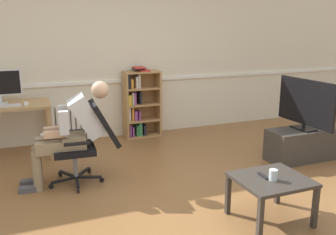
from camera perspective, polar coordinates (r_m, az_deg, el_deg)
The scene contains 14 objects.
ground_plane at distance 3.97m, azimuth 2.62°, elevation -12.87°, with size 18.00×18.00×0.00m, color brown.
back_wall at distance 6.07m, azimuth -7.78°, elevation 9.70°, with size 12.00×0.13×2.70m.
computer_desk at distance 5.50m, azimuth -23.80°, elevation 0.75°, with size 1.16×0.67×0.76m.
keyboard at distance 5.33m, azimuth -23.97°, elevation 1.69°, with size 0.42×0.12×0.02m, color silver.
computer_mouse at distance 5.35m, azimuth -21.11°, elevation 2.05°, with size 0.06×0.10×0.03m, color white.
bookshelf at distance 6.05m, azimuth -4.46°, elevation 2.13°, with size 0.59×0.29×1.16m.
radiator at distance 5.99m, azimuth -14.83°, elevation -0.97°, with size 0.74×0.08×0.58m.
office_chair at distance 4.38m, azimuth -12.27°, elevation -3.26°, with size 0.85×0.62×0.96m.
person_seated at distance 4.33m, azimuth -14.66°, elevation -1.88°, with size 1.06×0.41×1.19m.
tv_stand at distance 5.38m, azimuth 20.04°, elevation -3.91°, with size 0.98×0.42×0.43m.
tv_screen at distance 5.24m, azimuth 20.57°, elevation 2.05°, with size 0.21×0.98×0.68m.
coffee_table at distance 3.60m, azimuth 15.69°, elevation -9.86°, with size 0.66×0.58×0.43m.
drinking_glass at distance 3.51m, azimuth 15.99°, elevation -8.55°, with size 0.08×0.08×0.10m, color silver.
spare_remote at distance 3.58m, azimuth 14.52°, elevation -8.74°, with size 0.04×0.15×0.02m, color black.
Camera 1 is at (-1.48, -3.22, 1.80)m, focal length 39.36 mm.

